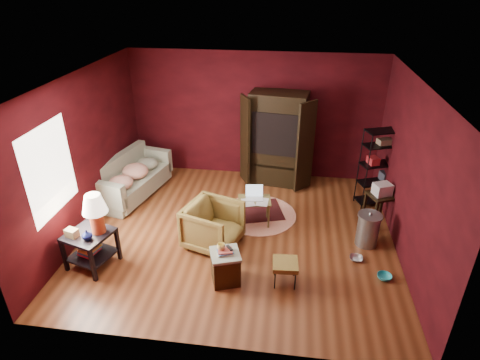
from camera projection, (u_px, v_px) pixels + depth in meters
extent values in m
cube|color=brown|center=(239.00, 234.00, 7.33)|extent=(5.50, 5.00, 0.02)
cube|color=white|center=(238.00, 80.00, 6.01)|extent=(5.50, 5.00, 0.02)
cube|color=#41090E|center=(254.00, 116.00, 8.87)|extent=(5.50, 0.02, 2.80)
cube|color=#41090E|center=(207.00, 260.00, 4.47)|extent=(5.50, 0.02, 2.80)
cube|color=#41090E|center=(82.00, 155.00, 7.00)|extent=(0.02, 5.00, 2.80)
cube|color=#41090E|center=(411.00, 174.00, 6.34)|extent=(0.02, 5.00, 2.80)
cube|color=white|center=(50.00, 170.00, 6.02)|extent=(0.02, 1.20, 1.40)
imported|color=gray|center=(132.00, 179.00, 8.42)|extent=(0.94, 1.95, 0.73)
imported|color=black|center=(213.00, 224.00, 6.82)|extent=(1.02, 1.06, 0.87)
imported|color=#B6B9BD|center=(357.00, 255.00, 6.61)|extent=(0.22, 0.07, 0.22)
imported|color=teal|center=(385.00, 273.00, 6.20)|extent=(0.24, 0.13, 0.23)
imported|color=#0D1242|center=(87.00, 235.00, 6.10)|extent=(0.17, 0.17, 0.16)
imported|color=#EED974|center=(221.00, 246.00, 5.93)|extent=(0.14, 0.13, 0.12)
cube|color=black|center=(88.00, 234.00, 6.28)|extent=(0.81, 0.81, 0.04)
cube|color=black|center=(93.00, 255.00, 6.47)|extent=(0.75, 0.75, 0.03)
cube|color=black|center=(64.00, 255.00, 6.29)|extent=(0.07, 0.07, 0.60)
cube|color=black|center=(93.00, 265.00, 6.08)|extent=(0.07, 0.07, 0.60)
cube|color=black|center=(91.00, 235.00, 6.76)|extent=(0.07, 0.07, 0.60)
cube|color=black|center=(118.00, 244.00, 6.55)|extent=(0.07, 0.07, 0.60)
cylinder|color=#BB4522|center=(97.00, 222.00, 6.23)|extent=(0.27, 0.27, 0.37)
cone|color=#F2E5C6|center=(94.00, 204.00, 6.07)|extent=(0.48, 0.48, 0.30)
cube|color=olive|center=(72.00, 233.00, 6.17)|extent=(0.22, 0.18, 0.13)
cube|color=#B62D41|center=(90.00, 251.00, 6.47)|extent=(0.31, 0.36, 0.03)
cube|color=teal|center=(90.00, 250.00, 6.44)|extent=(0.31, 0.36, 0.03)
cube|color=gold|center=(90.00, 248.00, 6.42)|extent=(0.31, 0.36, 0.03)
cube|color=gray|center=(135.00, 184.00, 8.46)|extent=(1.11, 1.87, 0.37)
cube|color=gray|center=(121.00, 171.00, 8.44)|extent=(0.55, 1.75, 0.74)
cube|color=gray|center=(108.00, 195.00, 7.64)|extent=(0.76, 0.32, 0.51)
cube|color=gray|center=(156.00, 159.00, 9.09)|extent=(0.76, 0.32, 0.51)
ellipsoid|color=#B9371A|center=(121.00, 183.00, 7.89)|extent=(0.57, 0.57, 0.26)
ellipsoid|color=#B9371A|center=(135.00, 171.00, 8.30)|extent=(0.64, 0.64, 0.30)
ellipsoid|color=gray|center=(148.00, 164.00, 8.70)|extent=(0.53, 0.53, 0.24)
cube|color=#3C220D|center=(225.00, 268.00, 6.11)|extent=(0.51, 0.51, 0.48)
cube|color=gray|center=(225.00, 254.00, 5.98)|extent=(0.55, 0.55, 0.04)
cube|color=beige|center=(225.00, 253.00, 5.97)|extent=(0.28, 0.24, 0.02)
cube|color=#456BA2|center=(225.00, 252.00, 5.96)|extent=(0.28, 0.25, 0.02)
cube|color=#B95145|center=(225.00, 250.00, 5.95)|extent=(0.25, 0.21, 0.02)
cube|color=black|center=(230.00, 248.00, 5.98)|extent=(0.12, 0.14, 0.02)
cube|color=black|center=(285.00, 264.00, 6.02)|extent=(0.40, 0.40, 0.08)
cube|color=black|center=(285.00, 267.00, 6.05)|extent=(0.36, 0.36, 0.02)
cylinder|color=black|center=(275.00, 280.00, 5.99)|extent=(0.02, 0.02, 0.31)
cylinder|color=black|center=(295.00, 281.00, 5.97)|extent=(0.02, 0.02, 0.31)
cylinder|color=black|center=(275.00, 267.00, 6.26)|extent=(0.02, 0.02, 0.31)
cylinder|color=black|center=(294.00, 268.00, 6.24)|extent=(0.02, 0.02, 0.31)
cylinder|color=beige|center=(258.00, 214.00, 7.88)|extent=(1.88, 1.88, 0.01)
cube|color=#491315|center=(250.00, 211.00, 7.96)|extent=(1.42, 1.15, 0.01)
cube|color=brown|center=(254.00, 200.00, 7.39)|extent=(0.65, 0.50, 0.03)
cylinder|color=brown|center=(240.00, 217.00, 7.36)|extent=(0.04, 0.04, 0.50)
cylinder|color=brown|center=(269.00, 217.00, 7.36)|extent=(0.04, 0.04, 0.50)
cylinder|color=brown|center=(240.00, 207.00, 7.66)|extent=(0.04, 0.04, 0.50)
cylinder|color=brown|center=(267.00, 207.00, 7.66)|extent=(0.04, 0.04, 0.50)
cube|color=silver|center=(254.00, 198.00, 7.41)|extent=(0.35, 0.26, 0.02)
cube|color=silver|center=(254.00, 190.00, 7.46)|extent=(0.33, 0.11, 0.22)
cube|color=beige|center=(248.00, 202.00, 7.30)|extent=(0.30, 0.35, 0.00)
cube|color=beige|center=(262.00, 202.00, 7.31)|extent=(0.22, 0.31, 0.00)
cube|color=black|center=(277.00, 139.00, 8.69)|extent=(1.26, 0.81, 2.04)
cube|color=black|center=(277.00, 131.00, 8.50)|extent=(1.03, 0.62, 0.91)
cube|color=black|center=(245.00, 141.00, 8.59)|extent=(0.26, 0.46, 1.94)
cube|color=black|center=(305.00, 147.00, 8.27)|extent=(0.37, 0.39, 1.94)
cube|color=#282A2D|center=(277.00, 135.00, 8.59)|extent=(0.74, 0.63, 0.56)
cube|color=black|center=(275.00, 140.00, 8.36)|extent=(0.53, 0.09, 0.43)
cube|color=black|center=(276.00, 162.00, 8.89)|extent=(1.04, 0.67, 0.05)
cylinder|color=black|center=(367.00, 173.00, 7.71)|extent=(0.03, 0.03, 1.60)
cylinder|color=black|center=(401.00, 169.00, 7.85)|extent=(0.03, 0.03, 1.60)
cylinder|color=black|center=(359.00, 166.00, 7.98)|extent=(0.03, 0.03, 1.60)
cylinder|color=black|center=(392.00, 163.00, 8.13)|extent=(0.03, 0.03, 1.60)
cube|color=black|center=(374.00, 199.00, 8.25)|extent=(0.85, 0.59, 0.02)
cube|color=black|center=(377.00, 182.00, 8.06)|extent=(0.85, 0.59, 0.02)
cube|color=black|center=(381.00, 164.00, 7.88)|extent=(0.85, 0.59, 0.02)
cube|color=black|center=(384.00, 145.00, 7.69)|extent=(0.85, 0.59, 0.02)
cube|color=black|center=(387.00, 131.00, 7.55)|extent=(0.85, 0.59, 0.02)
cube|color=maroon|center=(373.00, 161.00, 7.80)|extent=(0.24, 0.27, 0.14)
cube|color=#333440|center=(386.00, 176.00, 8.05)|extent=(0.29, 0.29, 0.18)
cube|color=#81654D|center=(385.00, 142.00, 7.66)|extent=(0.31, 0.26, 0.11)
cube|color=black|center=(381.00, 195.00, 7.30)|extent=(0.57, 0.57, 0.04)
cube|color=black|center=(375.00, 217.00, 7.25)|extent=(0.06, 0.06, 0.62)
cube|color=black|center=(393.00, 214.00, 7.34)|extent=(0.06, 0.06, 0.62)
cube|color=black|center=(364.00, 206.00, 7.56)|extent=(0.06, 0.06, 0.62)
cube|color=black|center=(381.00, 204.00, 7.65)|extent=(0.06, 0.06, 0.62)
cube|color=silver|center=(382.00, 189.00, 7.24)|extent=(0.37, 0.34, 0.22)
cylinder|color=#93989A|center=(368.00, 230.00, 6.92)|extent=(0.42, 0.42, 0.56)
cylinder|color=#93989A|center=(370.00, 216.00, 6.78)|extent=(0.46, 0.46, 0.04)
sphere|color=#93989A|center=(371.00, 214.00, 6.76)|extent=(0.06, 0.06, 0.06)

